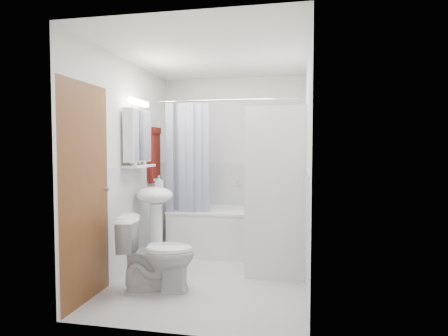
% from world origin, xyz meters
% --- Properties ---
extents(floor, '(2.60, 2.60, 0.00)m').
position_xyz_m(floor, '(0.00, 0.00, 0.00)').
color(floor, '#BABABF').
rests_on(floor, ground).
extents(room_walls, '(2.60, 2.60, 2.60)m').
position_xyz_m(room_walls, '(0.00, 0.00, 1.49)').
color(room_walls, silver).
rests_on(room_walls, ground).
extents(wainscot, '(1.98, 2.58, 2.58)m').
position_xyz_m(wainscot, '(0.00, 0.29, 0.60)').
color(wainscot, white).
rests_on(wainscot, ground).
extents(door, '(0.05, 2.00, 2.00)m').
position_xyz_m(door, '(-0.95, -0.55, 1.00)').
color(door, brown).
rests_on(door, ground).
extents(bathtub, '(1.56, 0.74, 0.59)m').
position_xyz_m(bathtub, '(0.03, 0.92, 0.33)').
color(bathtub, white).
rests_on(bathtub, ground).
extents(tub_spout, '(0.04, 0.12, 0.04)m').
position_xyz_m(tub_spout, '(0.23, 1.25, 0.91)').
color(tub_spout, silver).
rests_on(tub_spout, room_walls).
extents(curtain_rod, '(1.74, 0.02, 0.02)m').
position_xyz_m(curtain_rod, '(0.03, 0.61, 2.00)').
color(curtain_rod, silver).
rests_on(curtain_rod, room_walls).
extents(shower_curtain, '(0.55, 0.02, 1.45)m').
position_xyz_m(shower_curtain, '(-0.47, 0.61, 1.25)').
color(shower_curtain, '#16204E').
rests_on(shower_curtain, curtain_rod).
extents(sink, '(0.44, 0.37, 1.04)m').
position_xyz_m(sink, '(-0.75, 0.23, 0.70)').
color(sink, white).
rests_on(sink, ground).
extents(medicine_cabinet, '(0.13, 0.50, 0.71)m').
position_xyz_m(medicine_cabinet, '(-0.90, 0.10, 1.57)').
color(medicine_cabinet, white).
rests_on(medicine_cabinet, room_walls).
extents(shelf, '(0.18, 0.54, 0.02)m').
position_xyz_m(shelf, '(-0.89, 0.10, 1.20)').
color(shelf, silver).
rests_on(shelf, room_walls).
extents(shower_caddy, '(0.22, 0.06, 0.02)m').
position_xyz_m(shower_caddy, '(0.28, 1.24, 1.15)').
color(shower_caddy, silver).
rests_on(shower_caddy, room_walls).
extents(towel, '(0.07, 0.30, 0.73)m').
position_xyz_m(towel, '(-0.94, 0.69, 1.33)').
color(towel, '#5C110C').
rests_on(towel, room_walls).
extents(washer_dryer, '(0.68, 0.67, 1.85)m').
position_xyz_m(washer_dryer, '(0.68, 0.32, 0.93)').
color(washer_dryer, white).
rests_on(washer_dryer, ground).
extents(toilet, '(0.82, 0.58, 0.73)m').
position_xyz_m(toilet, '(-0.45, -0.50, 0.37)').
color(toilet, white).
rests_on(toilet, ground).
extents(soap_pump, '(0.08, 0.17, 0.08)m').
position_xyz_m(soap_pump, '(-0.71, 0.25, 0.95)').
color(soap_pump, gray).
rests_on(soap_pump, sink).
extents(shelf_bottle, '(0.07, 0.18, 0.07)m').
position_xyz_m(shelf_bottle, '(-0.89, -0.05, 1.25)').
color(shelf_bottle, gray).
rests_on(shelf_bottle, shelf).
extents(shelf_cup, '(0.10, 0.09, 0.10)m').
position_xyz_m(shelf_cup, '(-0.89, 0.22, 1.26)').
color(shelf_cup, gray).
rests_on(shelf_cup, shelf).
extents(shampoo_a, '(0.13, 0.17, 0.13)m').
position_xyz_m(shampoo_a, '(0.35, 1.24, 1.23)').
color(shampoo_a, gray).
rests_on(shampoo_a, shower_caddy).
extents(shampoo_b, '(0.08, 0.21, 0.08)m').
position_xyz_m(shampoo_b, '(0.47, 1.24, 1.20)').
color(shampoo_b, '#282EA2').
rests_on(shampoo_b, shower_caddy).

